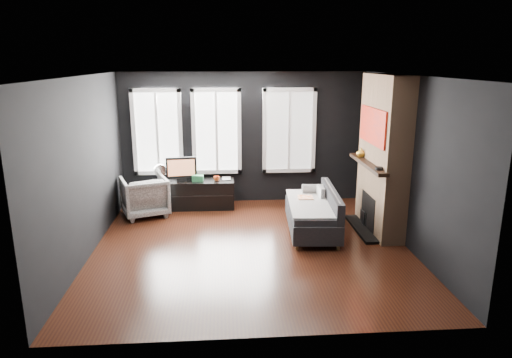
{
  "coord_description": "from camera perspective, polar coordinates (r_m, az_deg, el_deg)",
  "views": [
    {
      "loc": [
        -0.43,
        -6.84,
        2.93
      ],
      "look_at": [
        0.1,
        0.3,
        1.05
      ],
      "focal_mm": 32.0,
      "sensor_mm": 36.0,
      "label": 1
    }
  ],
  "objects": [
    {
      "name": "desk_fan",
      "position": [
        9.31,
        -11.89,
        0.82
      ],
      "size": [
        0.31,
        0.31,
        0.35
      ],
      "primitive_type": null,
      "rotation": [
        0.0,
        0.0,
        0.3
      ],
      "color": "gray",
      "rests_on": "media_console"
    },
    {
      "name": "sofa",
      "position": [
        8.01,
        7.01,
        -3.94
      ],
      "size": [
        1.01,
        1.84,
        0.77
      ],
      "primitive_type": null,
      "rotation": [
        0.0,
        0.0,
        -0.07
      ],
      "color": "#242427",
      "rests_on": "floor"
    },
    {
      "name": "armchair",
      "position": [
        9.03,
        -13.77,
        -1.86
      ],
      "size": [
        1.03,
        1.0,
        0.84
      ],
      "primitive_type": "imported",
      "rotation": [
        0.0,
        0.0,
        -2.79
      ],
      "color": "silver",
      "rests_on": "floor"
    },
    {
      "name": "windows",
      "position": [
        9.32,
        -4.45,
        11.28
      ],
      "size": [
        4.0,
        0.16,
        1.76
      ],
      "primitive_type": null,
      "color": "white",
      "rests_on": "wall_back"
    },
    {
      "name": "stripe_pillow",
      "position": [
        8.33,
        8.08,
        -2.03
      ],
      "size": [
        0.09,
        0.33,
        0.33
      ],
      "primitive_type": "cube",
      "rotation": [
        0.0,
        0.0,
        0.04
      ],
      "color": "gray",
      "rests_on": "sofa"
    },
    {
      "name": "mug",
      "position": [
        9.17,
        -4.94,
        0.15
      ],
      "size": [
        0.13,
        0.11,
        0.12
      ],
      "primitive_type": "imported",
      "rotation": [
        0.0,
        0.0,
        -0.06
      ],
      "color": "#C64A1B",
      "rests_on": "media_console"
    },
    {
      "name": "media_console",
      "position": [
        9.34,
        -7.88,
        -1.88
      ],
      "size": [
        1.67,
        0.54,
        0.57
      ],
      "primitive_type": null,
      "rotation": [
        0.0,
        0.0,
        -0.01
      ],
      "color": "black",
      "rests_on": "floor"
    },
    {
      "name": "book",
      "position": [
        9.29,
        -4.27,
        0.71
      ],
      "size": [
        0.17,
        0.02,
        0.24
      ],
      "primitive_type": "imported",
      "rotation": [
        0.0,
        0.0,
        0.02
      ],
      "color": "#B7A78C",
      "rests_on": "media_console"
    },
    {
      "name": "fireplace",
      "position": [
        8.08,
        15.61,
        2.89
      ],
      "size": [
        0.7,
        1.62,
        2.7
      ],
      "primitive_type": null,
      "color": "#93724C",
      "rests_on": "floor"
    },
    {
      "name": "monitor",
      "position": [
        9.22,
        -9.33,
        1.43
      ],
      "size": [
        0.63,
        0.21,
        0.55
      ],
      "primitive_type": null,
      "rotation": [
        0.0,
        0.0,
        0.13
      ],
      "color": "black",
      "rests_on": "media_console"
    },
    {
      "name": "ceiling",
      "position": [
        6.86,
        -0.66,
        12.79
      ],
      "size": [
        5.0,
        5.0,
        0.0
      ],
      "primitive_type": "plane",
      "color": "white",
      "rests_on": "ground"
    },
    {
      "name": "floor",
      "position": [
        7.45,
        -0.6,
        -8.44
      ],
      "size": [
        5.0,
        5.0,
        0.0
      ],
      "primitive_type": "plane",
      "color": "black",
      "rests_on": "ground"
    },
    {
      "name": "wall_left",
      "position": [
        7.32,
        -20.57,
        1.29
      ],
      "size": [
        0.02,
        5.0,
        2.7
      ],
      "primitive_type": "cube",
      "color": "black",
      "rests_on": "ground"
    },
    {
      "name": "wall_right",
      "position": [
        7.61,
        18.52,
        1.95
      ],
      "size": [
        0.02,
        5.0,
        2.7
      ],
      "primitive_type": "cube",
      "color": "black",
      "rests_on": "ground"
    },
    {
      "name": "storage_box",
      "position": [
        9.19,
        -7.28,
        0.11
      ],
      "size": [
        0.23,
        0.16,
        0.12
      ],
      "primitive_type": "cube",
      "rotation": [
        0.0,
        0.0,
        -0.07
      ],
      "color": "#256A3B",
      "rests_on": "media_console"
    },
    {
      "name": "wall_back",
      "position": [
        9.48,
        -1.59,
        5.11
      ],
      "size": [
        5.0,
        0.02,
        2.7
      ],
      "primitive_type": "cube",
      "color": "black",
      "rests_on": "ground"
    },
    {
      "name": "mantel_vase",
      "position": [
        8.43,
        12.97,
        3.26
      ],
      "size": [
        0.17,
        0.18,
        0.16
      ],
      "primitive_type": "imported",
      "rotation": [
        0.0,
        0.0,
        0.04
      ],
      "color": "gold",
      "rests_on": "fireplace"
    },
    {
      "name": "mantel_clock",
      "position": [
        7.51,
        15.15,
        1.28
      ],
      "size": [
        0.14,
        0.14,
        0.04
      ],
      "primitive_type": "cylinder",
      "rotation": [
        0.0,
        0.0,
        0.1
      ],
      "color": "black",
      "rests_on": "fireplace"
    }
  ]
}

